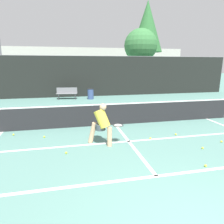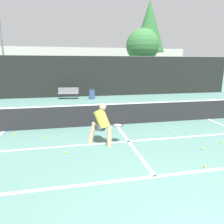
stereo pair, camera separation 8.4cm
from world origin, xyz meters
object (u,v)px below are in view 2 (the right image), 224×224
object	(u,v)px
player_practicing	(102,123)
trash_bin	(92,94)
courtside_bench	(68,93)
parked_car	(36,86)

from	to	relation	value
player_practicing	trash_bin	size ratio (longest dim) A/B	1.74
player_practicing	courtside_bench	xyz separation A→B (m)	(-1.13, 9.17, -0.27)
player_practicing	parked_car	world-z (taller)	parked_car
trash_bin	parked_car	size ratio (longest dim) A/B	0.18
player_practicing	trash_bin	xyz separation A→B (m)	(0.60, 8.83, -0.33)
player_practicing	parked_car	xyz separation A→B (m)	(-4.02, 12.90, -0.08)
parked_car	trash_bin	bearing A→B (deg)	-41.30
player_practicing	parked_car	bearing A→B (deg)	143.42
trash_bin	player_practicing	bearing A→B (deg)	-93.91
parked_car	player_practicing	bearing A→B (deg)	-72.69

